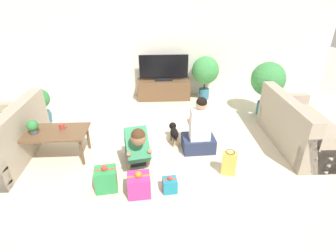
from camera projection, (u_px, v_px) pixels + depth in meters
ground_plane at (158, 153)px, 4.31m from camera, size 16.00×16.00×0.00m
wall_back at (155, 41)px, 6.00m from camera, size 8.40×0.06×2.60m
sofa_left at (4, 140)px, 4.07m from camera, size 0.89×1.71×0.85m
sofa_right at (300, 128)px, 4.42m from camera, size 0.89×1.71×0.85m
coffee_table at (53, 134)px, 4.02m from camera, size 1.02×0.57×0.47m
tv_console at (164, 89)px, 6.27m from camera, size 1.23×0.42×0.46m
tv at (164, 69)px, 6.04m from camera, size 1.12×0.20×0.59m
potted_plant_back_right at (205, 72)px, 6.07m from camera, size 0.63×0.63×1.01m
potted_plant_corner_right at (268, 81)px, 5.27m from camera, size 0.68×0.68×1.11m
potted_plant_corner_left at (40, 103)px, 5.09m from camera, size 0.39×0.39×0.70m
person_kneeling at (137, 147)px, 3.82m from camera, size 0.46×0.81×0.79m
person_sitting at (199, 132)px, 4.22m from camera, size 0.54×0.49×0.96m
dog at (174, 132)px, 4.52m from camera, size 0.16×0.50×0.30m
gift_box_a at (106, 179)px, 3.47m from camera, size 0.31×0.27×0.39m
gift_box_b at (139, 185)px, 3.40m from camera, size 0.31×0.29×0.36m
gift_box_c at (170, 185)px, 3.47m from camera, size 0.20×0.18×0.25m
gift_bag_a at (229, 163)px, 3.75m from camera, size 0.22×0.16×0.38m
mug at (62, 126)px, 4.04m from camera, size 0.12×0.08×0.09m
tabletop_plant at (33, 126)px, 3.88m from camera, size 0.17×0.17×0.22m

